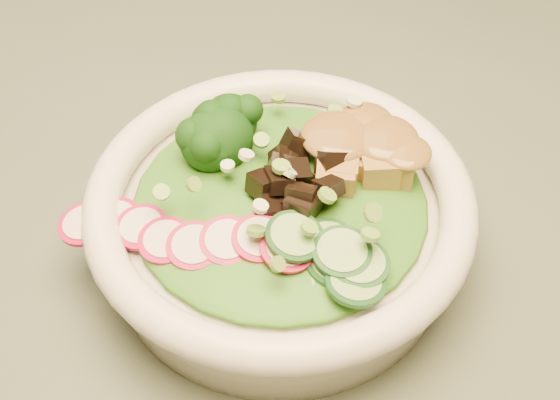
# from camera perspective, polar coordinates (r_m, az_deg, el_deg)

# --- Properties ---
(dining_table) EXTENTS (1.20, 0.80, 0.75)m
(dining_table) POSITION_cam_1_polar(r_m,az_deg,el_deg) (0.68, -13.39, -1.31)
(dining_table) COLOR black
(dining_table) RESTS_ON ground
(salad_bowl) EXTENTS (0.23, 0.23, 0.06)m
(salad_bowl) POSITION_cam_1_polar(r_m,az_deg,el_deg) (0.47, -0.00, -1.47)
(salad_bowl) COLOR white
(salad_bowl) RESTS_ON dining_table
(lettuce_bed) EXTENTS (0.17, 0.17, 0.02)m
(lettuce_bed) POSITION_cam_1_polar(r_m,az_deg,el_deg) (0.45, 0.00, 0.08)
(lettuce_bed) COLOR #215912
(lettuce_bed) RESTS_ON salad_bowl
(broccoli_florets) EXTENTS (0.08, 0.07, 0.04)m
(broccoli_florets) POSITION_cam_1_polar(r_m,az_deg,el_deg) (0.48, -3.75, 4.97)
(broccoli_florets) COLOR black
(broccoli_florets) RESTS_ON salad_bowl
(radish_slices) EXTENTS (0.10, 0.06, 0.02)m
(radish_slices) POSITION_cam_1_polar(r_m,az_deg,el_deg) (0.43, -6.08, -2.96)
(radish_slices) COLOR #AB0D39
(radish_slices) RESTS_ON salad_bowl
(cucumber_slices) EXTENTS (0.07, 0.07, 0.03)m
(cucumber_slices) POSITION_cam_1_polar(r_m,az_deg,el_deg) (0.42, 4.09, -3.81)
(cucumber_slices) COLOR #85BE69
(cucumber_slices) RESTS_ON salad_bowl
(mushroom_heap) EXTENTS (0.07, 0.07, 0.03)m
(mushroom_heap) POSITION_cam_1_polar(r_m,az_deg,el_deg) (0.45, 1.10, 1.57)
(mushroom_heap) COLOR black
(mushroom_heap) RESTS_ON salad_bowl
(tofu_cubes) EXTENTS (0.09, 0.07, 0.03)m
(tofu_cubes) POSITION_cam_1_polar(r_m,az_deg,el_deg) (0.47, 5.59, 3.43)
(tofu_cubes) COLOR olive
(tofu_cubes) RESTS_ON salad_bowl
(peanut_sauce) EXTENTS (0.06, 0.05, 0.01)m
(peanut_sauce) POSITION_cam_1_polar(r_m,az_deg,el_deg) (0.46, 5.69, 4.41)
(peanut_sauce) COLOR brown
(peanut_sauce) RESTS_ON tofu_cubes
(scallion_garnish) EXTENTS (0.16, 0.16, 0.02)m
(scallion_garnish) POSITION_cam_1_polar(r_m,az_deg,el_deg) (0.44, 0.00, 1.80)
(scallion_garnish) COLOR olive
(scallion_garnish) RESTS_ON salad_bowl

